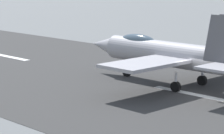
{
  "coord_description": "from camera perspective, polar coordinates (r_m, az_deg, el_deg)",
  "views": [
    {
      "loc": [
        -21.24,
        29.11,
        8.43
      ],
      "look_at": [
        3.59,
        5.02,
        2.2
      ],
      "focal_mm": 83.93,
      "sensor_mm": 36.0,
      "label": 1
    }
  ],
  "objects": [
    {
      "name": "runway_strip",
      "position": [
        37.0,
        9.53,
        -3.09
      ],
      "size": [
        240.0,
        26.0,
        0.02
      ],
      "color": "#343333",
      "rests_on": "ground"
    },
    {
      "name": "fighter_jet",
      "position": [
        39.82,
        6.44,
        1.48
      ],
      "size": [
        16.16,
        14.17,
        5.63
      ],
      "color": "#98969D",
      "rests_on": "ground"
    },
    {
      "name": "ground_plane",
      "position": [
        37.01,
        9.51,
        -3.1
      ],
      "size": [
        400.0,
        400.0,
        0.0
      ],
      "primitive_type": "plane",
      "color": "slate"
    }
  ]
}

